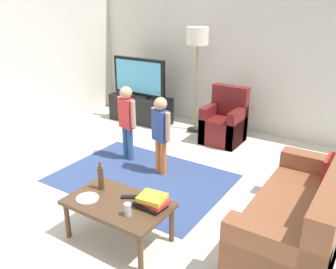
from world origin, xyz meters
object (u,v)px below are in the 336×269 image
coffee_table (118,206)px  plate (87,198)px  floor_lamp (197,42)px  tv_stand (141,109)px  child_center (161,129)px  armchair (225,124)px  tv_remote (130,197)px  couch (306,218)px  tv (139,78)px  bottle (101,178)px  child_near_tv (127,116)px  book_stack (152,201)px  soda_can (128,210)px

coffee_table → plate: (-0.28, -0.12, 0.06)m
floor_lamp → tv_stand: bearing=-172.1°
child_center → plate: (0.16, -1.51, -0.21)m
armchair → child_center: size_ratio=0.85×
tv_remote → tv_stand: bearing=92.0°
couch → tv_remote: bearing=-152.0°
tv → floor_lamp: 1.31m
bottle → tv: bearing=120.3°
tv → tv_remote: size_ratio=6.47×
child_center → tv_remote: bearing=-68.8°
tv → coffee_table: size_ratio=1.10×
child_near_tv → book_stack: (1.42, -1.40, -0.18)m
armchair → plate: armchair is taller
armchair → couch: bearing=-48.8°
floor_lamp → tv_remote: floor_lamp is taller
armchair → tv_remote: size_ratio=5.29×
tv_stand → child_center: (1.51, -1.55, 0.39)m
soda_can → tv_stand: bearing=125.3°
coffee_table → soda_can: bearing=-28.6°
tv_stand → armchair: bearing=-1.3°
child_near_tv → book_stack: size_ratio=3.51×
armchair → bottle: size_ratio=3.00×
plate → book_stack: bearing=20.9°
child_center → floor_lamp: bearing=103.7°
book_stack → tv_remote: (-0.27, 0.01, -0.05)m
child_near_tv → coffee_table: child_near_tv is taller
tv_stand → tv: 0.60m
tv_stand → tv_remote: 3.47m
child_center → bottle: 1.30m
tv_stand → plate: tv_stand is taller
armchair → book_stack: armchair is taller
child_center → tv_stand: bearing=134.2°
book_stack → soda_can: bearing=-113.7°
child_center → tv_remote: size_ratio=6.24×
couch → plate: couch is taller
tv → book_stack: 3.64m
bottle → tv_remote: bottle is taller
armchair → soda_can: bearing=-82.0°
couch → child_center: size_ratio=1.70×
tv_stand → child_near_tv: size_ratio=1.10×
tv_remote → coffee_table: bearing=-145.9°
bottle → child_center: bearing=96.3°
couch → bottle: (-1.84, -0.81, 0.26)m
armchair → child_center: 1.57m
tv_remote → plate: (-0.33, -0.24, -0.00)m
bottle → couch: bearing=23.8°
couch → coffee_table: size_ratio=1.80×
child_near_tv → tv_remote: (1.15, -1.39, -0.23)m
armchair → floor_lamp: (-0.65, 0.19, 1.25)m
book_stack → bottle: (-0.62, -0.01, 0.07)m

